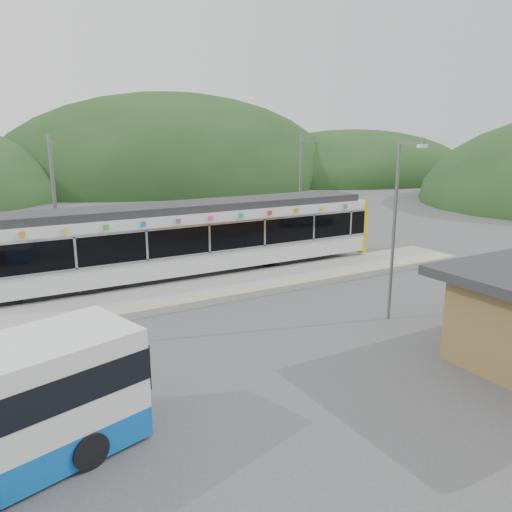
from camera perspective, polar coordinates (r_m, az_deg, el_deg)
ground at (r=20.57m, az=2.50°, el=-6.02°), size 120.00×120.00×0.00m
hills at (r=28.12m, az=7.42°, el=-0.74°), size 146.00×149.00×26.00m
platform at (r=23.23m, az=-1.85°, el=-3.31°), size 26.00×3.20×0.30m
yellow_line at (r=22.10m, az=-0.27°, el=-3.77°), size 26.00×0.10×0.01m
train at (r=24.56m, az=-7.81°, el=2.10°), size 20.44×3.01×3.74m
catenary_mast_west at (r=25.35m, az=-21.95°, el=5.24°), size 0.18×1.80×7.00m
catenary_mast_east at (r=30.56m, az=5.12°, el=7.42°), size 0.18×1.80×7.00m
lamp_post at (r=19.04m, az=15.87°, el=4.37°), size 0.36×1.17×6.76m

